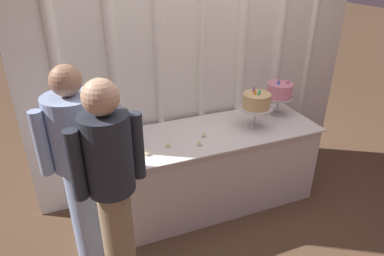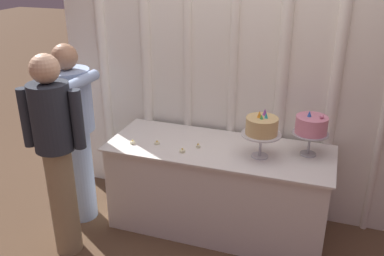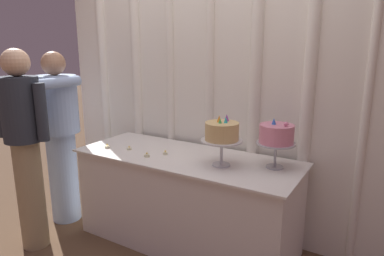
# 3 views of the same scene
# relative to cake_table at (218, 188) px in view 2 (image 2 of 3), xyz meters

# --- Properties ---
(ground_plane) EXTENTS (24.00, 24.00, 0.00)m
(ground_plane) POSITION_rel_cake_table_xyz_m (0.00, -0.10, -0.37)
(ground_plane) COLOR brown
(draped_curtain) EXTENTS (3.14, 0.18, 2.60)m
(draped_curtain) POSITION_rel_cake_table_xyz_m (-0.03, 0.39, 1.04)
(draped_curtain) COLOR white
(draped_curtain) RESTS_ON ground_plane
(cake_table) EXTENTS (1.79, 0.69, 0.75)m
(cake_table) POSITION_rel_cake_table_xyz_m (0.00, 0.00, 0.00)
(cake_table) COLOR white
(cake_table) RESTS_ON ground_plane
(cake_display_nearleft) EXTENTS (0.30, 0.30, 0.37)m
(cake_display_nearleft) POSITION_rel_cake_table_xyz_m (0.33, -0.05, 0.61)
(cake_display_nearleft) COLOR silver
(cake_display_nearleft) RESTS_ON cake_table
(cake_display_nearright) EXTENTS (0.27, 0.27, 0.36)m
(cake_display_nearright) POSITION_rel_cake_table_xyz_m (0.68, 0.10, 0.61)
(cake_display_nearright) COLOR #B2B2B7
(cake_display_nearright) RESTS_ON cake_table
(tealight_far_left) EXTENTS (0.04, 0.04, 0.04)m
(tealight_far_left) POSITION_rel_cake_table_xyz_m (-0.68, -0.16, 0.38)
(tealight_far_left) COLOR beige
(tealight_far_left) RESTS_ON cake_table
(tealight_near_left) EXTENTS (0.04, 0.04, 0.03)m
(tealight_near_left) POSITION_rel_cake_table_xyz_m (-0.49, -0.10, 0.38)
(tealight_near_left) COLOR beige
(tealight_near_left) RESTS_ON cake_table
(tealight_near_right) EXTENTS (0.05, 0.05, 0.04)m
(tealight_near_right) POSITION_rel_cake_table_xyz_m (-0.25, -0.17, 0.38)
(tealight_near_right) COLOR beige
(tealight_near_right) RESTS_ON cake_table
(tealight_far_right) EXTENTS (0.04, 0.04, 0.04)m
(tealight_far_right) POSITION_rel_cake_table_xyz_m (-0.16, -0.06, 0.38)
(tealight_far_right) COLOR beige
(tealight_far_right) RESTS_ON cake_table
(guest_girl_blue_dress) EXTENTS (0.50, 0.60, 1.54)m
(guest_girl_blue_dress) POSITION_rel_cake_table_xyz_m (-1.17, -0.24, 0.46)
(guest_girl_blue_dress) COLOR #93ADD6
(guest_girl_blue_dress) RESTS_ON ground_plane
(guest_man_pink_jacket) EXTENTS (0.44, 0.34, 1.57)m
(guest_man_pink_jacket) POSITION_rel_cake_table_xyz_m (-1.03, -0.67, 0.50)
(guest_man_pink_jacket) COLOR #9E8966
(guest_man_pink_jacket) RESTS_ON ground_plane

